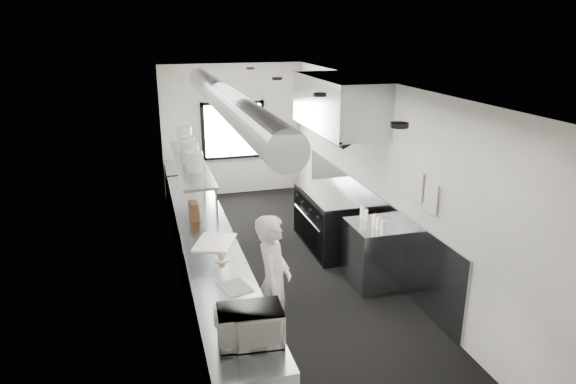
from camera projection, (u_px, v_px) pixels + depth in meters
floor at (282, 271)px, 7.84m from camera, size 3.00×8.00×0.01m
ceiling at (281, 84)px, 6.97m from camera, size 3.00×8.00×0.01m
wall_back at (233, 130)px, 11.07m from camera, size 3.00×0.02×2.80m
wall_front at (426, 338)px, 3.75m from camera, size 3.00×0.02×2.80m
wall_left at (175, 192)px, 7.02m from camera, size 0.02×8.00×2.80m
wall_right at (378, 175)px, 7.79m from camera, size 0.02×8.00×2.80m
wall_cladding at (366, 221)px, 8.33m from camera, size 0.03×5.50×1.10m
hvac_duct at (226, 100)px, 7.23m from camera, size 0.40×6.40×0.40m
service_window at (233, 131)px, 11.03m from camera, size 1.36×0.05×1.25m
exhaust_hood at (338, 104)px, 8.02m from camera, size 0.81×2.20×0.88m
prep_counter at (209, 268)px, 6.94m from camera, size 0.70×6.00×0.90m
pass_shelf at (190, 163)px, 7.97m from camera, size 0.45×3.00×0.68m
range at (331, 220)px, 8.60m from camera, size 0.88×1.60×0.94m
bottle_station at (373, 254)px, 7.36m from camera, size 0.65×0.80×0.90m
far_work_table at (185, 188)px, 10.33m from camera, size 0.70×1.20×0.90m
notice_sheet_a at (417, 185)px, 6.63m from camera, size 0.02×0.28×0.38m
notice_sheet_b at (431, 197)px, 6.32m from camera, size 0.02×0.28×0.38m
line_cook at (273, 284)px, 5.74m from camera, size 0.59×0.70×1.63m
microwave at (250, 325)px, 4.53m from camera, size 0.55×0.44×0.31m
deli_tub_a at (225, 321)px, 4.80m from camera, size 0.16×0.16×0.10m
deli_tub_b at (221, 311)px, 4.95m from camera, size 0.19×0.19×0.10m
newspaper at (235, 287)px, 5.49m from camera, size 0.37×0.42×0.01m
small_plate at (222, 260)px, 6.13m from camera, size 0.21×0.21×0.01m
pastry at (222, 256)px, 6.12m from camera, size 0.09×0.09×0.09m
cutting_board at (215, 242)px, 6.62m from camera, size 0.64×0.72×0.02m
knife_block at (194, 211)px, 7.38m from camera, size 0.13×0.25×0.26m
plate_stack_a at (195, 161)px, 7.35m from camera, size 0.31×0.31×0.28m
plate_stack_b at (190, 152)px, 7.76m from camera, size 0.31×0.31×0.33m
plate_stack_c at (188, 146)px, 8.19m from camera, size 0.23×0.23×0.31m
plate_stack_d at (184, 138)px, 8.57m from camera, size 0.28×0.28×0.39m
squeeze_bottle_a at (383, 227)px, 6.86m from camera, size 0.08×0.08×0.20m
squeeze_bottle_b at (378, 223)px, 7.04m from camera, size 0.07×0.07×0.17m
squeeze_bottle_c at (374, 221)px, 7.14m from camera, size 0.06×0.06×0.17m
squeeze_bottle_d at (366, 215)px, 7.36m from camera, size 0.06×0.06×0.16m
squeeze_bottle_e at (362, 213)px, 7.43m from camera, size 0.07×0.07×0.18m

